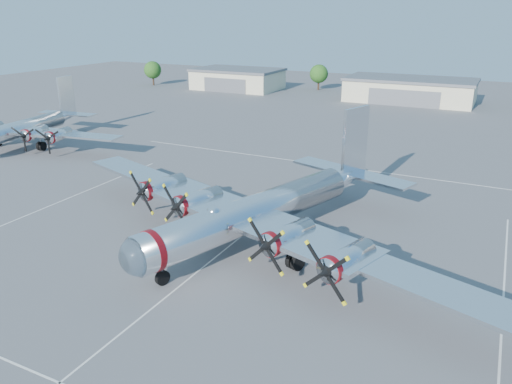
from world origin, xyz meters
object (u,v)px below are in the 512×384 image
at_px(hangar_west, 238,79).
at_px(main_bomber_b29, 264,240).
at_px(tree_west, 319,74).
at_px(bomber_west, 27,146).
at_px(tree_far_west, 153,70).
at_px(hangar_center, 410,90).

xyz_separation_m(hangar_west, main_bomber_b29, (47.21, -82.18, -2.71)).
xyz_separation_m(tree_west, bomber_west, (-20.43, -75.92, -4.22)).
xyz_separation_m(tree_far_west, bomber_west, (24.57, -63.92, -4.22)).
relative_size(tree_west, bomber_west, 0.19).
distance_m(tree_west, main_bomber_b29, 94.33).
distance_m(tree_west, bomber_west, 78.73).
distance_m(tree_far_west, tree_west, 46.57).
distance_m(tree_far_west, main_bomber_b29, 106.54).
xyz_separation_m(tree_far_west, main_bomber_b29, (72.21, -78.22, -4.22)).
distance_m(hangar_center, tree_far_west, 70.13).
xyz_separation_m(hangar_center, tree_far_west, (-70.00, -3.96, 1.51)).
bearing_deg(hangar_west, tree_far_west, -170.99).
xyz_separation_m(hangar_west, hangar_center, (45.00, -0.00, -0.00)).
height_order(main_bomber_b29, bomber_west, main_bomber_b29).
height_order(hangar_center, main_bomber_b29, hangar_center).
height_order(hangar_center, tree_west, tree_west).
height_order(hangar_west, main_bomber_b29, hangar_west).
bearing_deg(tree_far_west, hangar_west, 9.01).
relative_size(hangar_center, main_bomber_b29, 0.61).
height_order(tree_far_west, tree_west, same).
relative_size(hangar_west, main_bomber_b29, 0.48).
relative_size(tree_far_west, bomber_west, 0.19).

